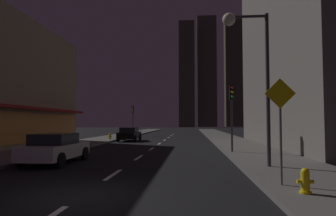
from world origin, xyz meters
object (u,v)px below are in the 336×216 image
object	(u,v)px
traffic_light_near_right	(232,103)
street_lamp_right	(248,51)
fire_hydrant_far_left	(110,136)
car_parked_far	(129,134)
pedestrian_crossing_sign	(280,121)
traffic_light_far_left	(133,114)
fire_hydrant_yellow_near	(305,182)
car_parked_near	(56,148)

from	to	relation	value
traffic_light_near_right	street_lamp_right	world-z (taller)	street_lamp_right
fire_hydrant_far_left	street_lamp_right	size ratio (longest dim) A/B	0.10
car_parked_far	traffic_light_near_right	distance (m)	15.13
car_parked_far	pedestrian_crossing_sign	world-z (taller)	pedestrian_crossing_sign
traffic_light_near_right	traffic_light_far_left	xyz separation A→B (m)	(-11.00, 22.58, 0.00)
fire_hydrant_yellow_near	street_lamp_right	size ratio (longest dim) A/B	0.10
car_parked_far	fire_hydrant_yellow_near	xyz separation A→B (m)	(9.50, -22.12, -0.29)
car_parked_far	pedestrian_crossing_sign	xyz separation A→B (m)	(9.20, -21.15, 1.28)
traffic_light_far_left	street_lamp_right	bearing A→B (deg)	-68.97
fire_hydrant_far_left	traffic_light_far_left	distance (m)	10.47
car_parked_near	traffic_light_near_right	world-z (taller)	traffic_light_near_right
car_parked_far	street_lamp_right	xyz separation A→B (m)	(8.98, -17.56, 4.33)
fire_hydrant_far_left	car_parked_far	bearing A→B (deg)	-15.45
fire_hydrant_far_left	traffic_light_near_right	size ratio (longest dim) A/B	0.16
car_parked_far	street_lamp_right	bearing A→B (deg)	-62.92
car_parked_far	pedestrian_crossing_sign	size ratio (longest dim) A/B	1.34
car_parked_near	street_lamp_right	xyz separation A→B (m)	(8.98, -1.08, 4.33)
car_parked_near	traffic_light_far_left	size ratio (longest dim) A/B	1.01
car_parked_far	traffic_light_near_right	size ratio (longest dim) A/B	1.01
car_parked_far	pedestrian_crossing_sign	distance (m)	23.10
street_lamp_right	pedestrian_crossing_sign	size ratio (longest dim) A/B	2.09
traffic_light_far_left	traffic_light_near_right	bearing A→B (deg)	-64.03
street_lamp_right	car_parked_far	bearing A→B (deg)	117.08
fire_hydrant_yellow_near	traffic_light_far_left	bearing A→B (deg)	109.14
street_lamp_right	pedestrian_crossing_sign	xyz separation A→B (m)	(0.22, -3.59, -3.05)
car_parked_far	street_lamp_right	world-z (taller)	street_lamp_right
street_lamp_right	traffic_light_far_left	bearing A→B (deg)	111.03
fire_hydrant_far_left	traffic_light_far_left	bearing A→B (deg)	87.73
fire_hydrant_far_left	traffic_light_near_right	distance (m)	17.12
fire_hydrant_far_left	traffic_light_far_left	xyz separation A→B (m)	(0.40, 10.10, 2.74)
traffic_light_far_left	pedestrian_crossing_sign	bearing A→B (deg)	-70.81
car_parked_near	traffic_light_far_left	bearing A→B (deg)	93.99
fire_hydrant_yellow_near	traffic_light_far_left	xyz separation A→B (m)	(-11.40, 32.86, 2.74)
car_parked_near	fire_hydrant_yellow_near	xyz separation A→B (m)	(9.50, -5.63, -0.29)
car_parked_near	pedestrian_crossing_sign	size ratio (longest dim) A/B	1.34
fire_hydrant_yellow_near	traffic_light_near_right	world-z (taller)	traffic_light_near_right
traffic_light_far_left	pedestrian_crossing_sign	xyz separation A→B (m)	(11.10, -31.89, -1.18)
street_lamp_right	fire_hydrant_yellow_near	bearing A→B (deg)	-83.49
car_parked_far	street_lamp_right	distance (m)	20.19
traffic_light_near_right	traffic_light_far_left	world-z (taller)	same
fire_hydrant_yellow_near	street_lamp_right	xyz separation A→B (m)	(-0.52, 4.56, 4.61)
traffic_light_near_right	fire_hydrant_far_left	bearing A→B (deg)	132.41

